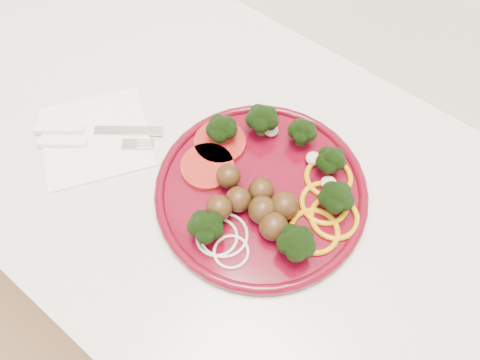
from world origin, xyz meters
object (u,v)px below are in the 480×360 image
Objects in this scene: napkin at (96,137)px; fork at (76,143)px; knife at (81,129)px; plate at (265,187)px.

fork is at bearing -108.33° from napkin.
napkin is at bearing -22.66° from knife.
napkin is (-0.26, -0.08, -0.02)m from plate.
fork reaches higher than napkin.
fork is at bearing -157.30° from plate.
napkin is 0.96× the size of knife.
knife reaches higher than fork.
plate is at bearing 17.96° from napkin.
plate is 0.30m from knife.
plate is at bearing -20.58° from knife.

